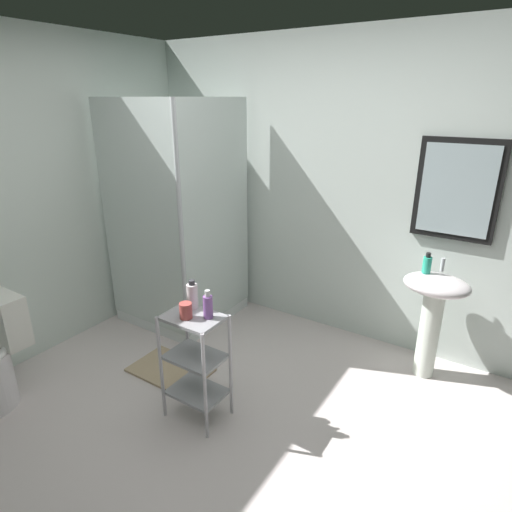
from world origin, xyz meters
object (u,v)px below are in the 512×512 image
at_px(conditioner_bottle_purple, 208,306).
at_px(bath_mat, 170,370).
at_px(lotion_bottle_white, 192,296).
at_px(storage_cart, 195,358).
at_px(hand_soap_bottle, 427,264).
at_px(rinse_cup, 186,311).
at_px(pedestal_sink, 433,306).
at_px(shower_stall, 182,274).

distance_m(conditioner_bottle_purple, bath_mat, 1.02).
distance_m(conditioner_bottle_purple, lotion_bottle_white, 0.17).
distance_m(storage_cart, bath_mat, 0.70).
height_order(storage_cart, hand_soap_bottle, hand_soap_bottle).
bearing_deg(storage_cart, rinse_cup, -119.57).
bearing_deg(bath_mat, pedestal_sink, 32.12).
relative_size(storage_cart, hand_soap_bottle, 4.86).
bearing_deg(hand_soap_bottle, shower_stall, -169.67).
distance_m(storage_cart, conditioner_bottle_purple, 0.39).
xyz_separation_m(shower_stall, pedestal_sink, (2.12, 0.34, 0.12)).
relative_size(lotion_bottle_white, rinse_cup, 1.94).
bearing_deg(bath_mat, storage_cart, -26.77).
bearing_deg(hand_soap_bottle, rinse_cup, -128.92).
bearing_deg(storage_cart, lotion_bottle_white, 130.41).
xyz_separation_m(pedestal_sink, lotion_bottle_white, (-1.23, -1.20, 0.25)).
height_order(shower_stall, storage_cart, shower_stall).
distance_m(pedestal_sink, conditioner_bottle_purple, 1.66).
bearing_deg(pedestal_sink, conditioner_bottle_purple, -130.54).
xyz_separation_m(pedestal_sink, hand_soap_bottle, (-0.09, 0.03, 0.30)).
bearing_deg(lotion_bottle_white, hand_soap_bottle, 47.09).
relative_size(shower_stall, conditioner_bottle_purple, 10.98).
bearing_deg(conditioner_bottle_purple, pedestal_sink, 49.46).
height_order(hand_soap_bottle, bath_mat, hand_soap_bottle).
xyz_separation_m(storage_cart, bath_mat, (-0.50, 0.25, -0.43)).
bearing_deg(storage_cart, conditioner_bottle_purple, 23.29).
relative_size(pedestal_sink, bath_mat, 1.35).
height_order(lotion_bottle_white, bath_mat, lotion_bottle_white).
xyz_separation_m(conditioner_bottle_purple, rinse_cup, (-0.11, -0.08, -0.03)).
height_order(shower_stall, hand_soap_bottle, shower_stall).
relative_size(shower_stall, bath_mat, 3.33).
xyz_separation_m(hand_soap_bottle, rinse_cup, (-1.09, -1.35, -0.09)).
bearing_deg(lotion_bottle_white, bath_mat, 158.70).
relative_size(storage_cart, bath_mat, 1.23).
height_order(conditioner_bottle_purple, rinse_cup, conditioner_bottle_purple).
bearing_deg(rinse_cup, pedestal_sink, 48.33).
relative_size(pedestal_sink, hand_soap_bottle, 5.32).
xyz_separation_m(storage_cart, conditioner_bottle_purple, (0.09, 0.04, 0.38)).
distance_m(shower_stall, rinse_cup, 1.40).
relative_size(hand_soap_bottle, bath_mat, 0.25).
height_order(pedestal_sink, lotion_bottle_white, lotion_bottle_white).
bearing_deg(lotion_bottle_white, rinse_cup, -67.31).
xyz_separation_m(shower_stall, hand_soap_bottle, (2.03, 0.37, 0.41)).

